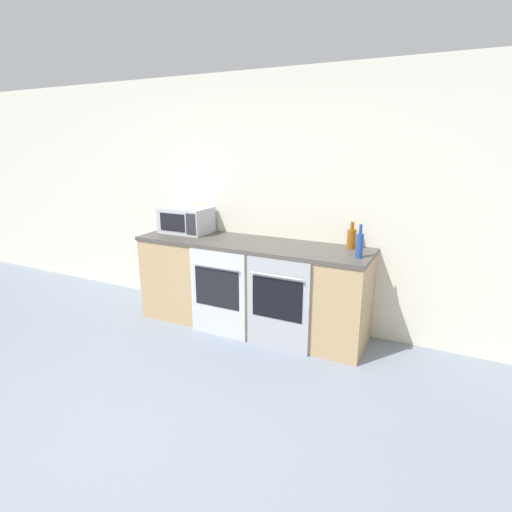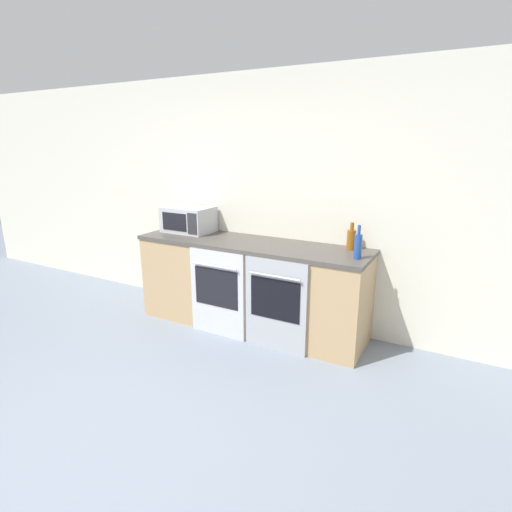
% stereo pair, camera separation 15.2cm
% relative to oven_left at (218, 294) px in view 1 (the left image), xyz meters
% --- Properties ---
extents(ground_plane, '(16.00, 16.00, 0.00)m').
position_rel_oven_left_xyz_m(ground_plane, '(0.19, -1.74, -0.45)').
color(ground_plane, gray).
extents(wall_back, '(10.00, 0.06, 2.60)m').
position_rel_oven_left_xyz_m(wall_back, '(0.19, 0.69, 0.85)').
color(wall_back, silver).
rests_on(wall_back, ground_plane).
extents(counter_back, '(2.45, 0.67, 0.93)m').
position_rel_oven_left_xyz_m(counter_back, '(0.19, 0.34, 0.01)').
color(counter_back, tan).
rests_on(counter_back, ground_plane).
extents(oven_left, '(0.62, 0.06, 0.89)m').
position_rel_oven_left_xyz_m(oven_left, '(0.00, 0.00, 0.00)').
color(oven_left, silver).
rests_on(oven_left, ground_plane).
extents(oven_right, '(0.62, 0.06, 0.89)m').
position_rel_oven_left_xyz_m(oven_right, '(0.65, 0.00, 0.00)').
color(oven_right, '#A8AAAF').
rests_on(oven_right, ground_plane).
extents(microwave, '(0.54, 0.38, 0.28)m').
position_rel_oven_left_xyz_m(microwave, '(-0.66, 0.44, 0.62)').
color(microwave, '#B7BABF').
rests_on(microwave, counter_back).
extents(bottle_amber, '(0.08, 0.08, 0.26)m').
position_rel_oven_left_xyz_m(bottle_amber, '(1.17, 0.53, 0.58)').
color(bottle_amber, '#8C5114').
rests_on(bottle_amber, counter_back).
extents(bottle_blue, '(0.07, 0.07, 0.30)m').
position_rel_oven_left_xyz_m(bottle_blue, '(1.31, 0.25, 0.59)').
color(bottle_blue, '#234793').
rests_on(bottle_blue, counter_back).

